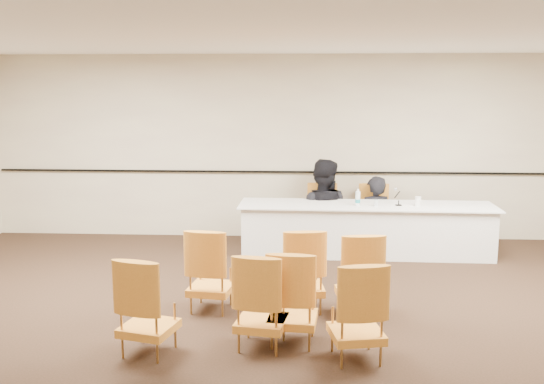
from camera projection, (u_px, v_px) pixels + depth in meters
The scene contains 21 objects.
floor at pixel (284, 331), 6.23m from camera, with size 10.00×10.00×0.00m, color black.
ceiling at pixel (285, 31), 5.71m from camera, with size 10.00×10.00×0.00m, color white.
wall_back at pixel (293, 147), 9.90m from camera, with size 10.00×0.04×3.00m, color beige.
wall_rail at pixel (293, 172), 9.93m from camera, with size 9.80×0.04×0.03m, color black.
panel_table at pixel (366, 229), 9.04m from camera, with size 3.78×0.87×0.76m, color silver, non-canonical shape.
panelist_main at pixel (374, 226), 9.59m from camera, with size 0.58×0.38×1.59m, color black.
panelist_main_chair at pixel (374, 215), 9.56m from camera, with size 0.50×0.50×0.95m, color #B67020, non-canonical shape.
panelist_second at pixel (322, 218), 9.63m from camera, with size 0.92×0.72×1.90m, color black.
panelist_second_chair at pixel (322, 215), 9.62m from camera, with size 0.50×0.50×0.95m, color #B67020, non-canonical shape.
papers at pixel (403, 206), 8.88m from camera, with size 0.30×0.22×0.00m, color white.
microphone at pixel (399, 197), 8.86m from camera, with size 0.09×0.18×0.26m, color black, non-canonical shape.
water_bottle at pixel (358, 197), 8.87m from camera, with size 0.07×0.07×0.25m, color teal, non-canonical shape.
drinking_glass at pixel (376, 203), 8.83m from camera, with size 0.06×0.06×0.10m, color silver.
coffee_cup at pixel (418, 201), 8.84m from camera, with size 0.09×0.09×0.14m, color white.
aud_chair_front_left at pixel (211, 269), 6.75m from camera, with size 0.50×0.50×0.95m, color #B67020, non-canonical shape.
aud_chair_front_mid at pixel (303, 269), 6.76m from camera, with size 0.50×0.50×0.95m, color #B67020, non-canonical shape.
aud_chair_front_right at pixel (359, 274), 6.58m from camera, with size 0.50×0.50×0.95m, color #B67020, non-canonical shape.
aud_chair_back_left at pixel (148, 305), 5.65m from camera, with size 0.50×0.50×0.95m, color #B67020, non-canonical shape.
aud_chair_back_mid at pixel (262, 300), 5.77m from camera, with size 0.50×0.50×0.95m, color #B67020, non-canonical shape.
aud_chair_back_right at pixel (357, 310), 5.52m from camera, with size 0.50×0.50×0.95m, color #B67020, non-canonical shape.
aud_chair_extra at pixel (293, 297), 5.87m from camera, with size 0.50×0.50×0.95m, color #B67020, non-canonical shape.
Camera 1 is at (0.19, -5.89, 2.49)m, focal length 40.00 mm.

